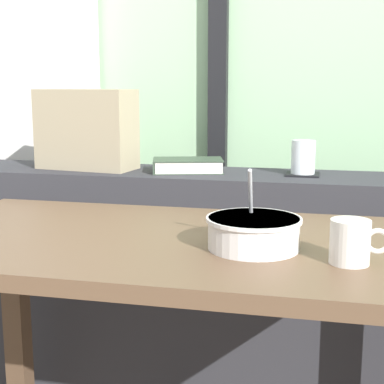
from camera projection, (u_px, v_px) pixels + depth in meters
curtain_left_panel at (30, 37)px, 2.33m from camera, size 0.56×0.06×2.50m
window_divider_post at (219, 20)px, 2.18m from camera, size 0.07×0.05×2.60m
dark_console_ledge at (217, 291)px, 1.91m from camera, size 2.80×0.29×0.79m
breakfast_table at (174, 287)px, 1.31m from camera, size 1.22×0.63×0.73m
coaster_square at (303, 174)px, 1.79m from camera, size 0.10×0.10×0.00m
juice_glass at (303, 159)px, 1.78m from camera, size 0.07×0.07×0.10m
closed_book at (187, 165)px, 1.86m from camera, size 0.25×0.19×0.04m
throw_pillow at (86, 129)px, 1.91m from camera, size 0.34×0.18×0.26m
soup_bowl at (254, 233)px, 1.20m from camera, size 0.20×0.20×0.17m
ceramic_mug at (351, 242)px, 1.10m from camera, size 0.11×0.08×0.08m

